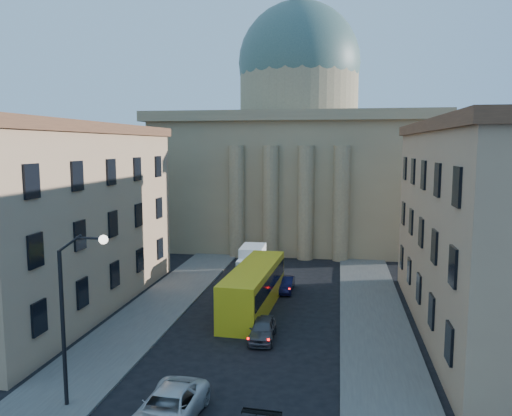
% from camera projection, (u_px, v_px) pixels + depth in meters
% --- Properties ---
extents(sidewalk_left, '(5.00, 60.00, 0.15)m').
position_uv_depth(sidewalk_left, '(130.00, 331.00, 34.90)').
color(sidewalk_left, '#504E49').
rests_on(sidewalk_left, ground).
extents(sidewalk_right, '(5.00, 60.00, 0.15)m').
position_uv_depth(sidewalk_right, '(379.00, 348.00, 32.11)').
color(sidewalk_right, '#504E49').
rests_on(sidewalk_right, ground).
extents(church, '(68.02, 28.76, 36.60)m').
position_uv_depth(church, '(298.00, 154.00, 68.70)').
color(church, '#836F50').
rests_on(church, ground).
extents(building_left, '(11.60, 26.60, 14.70)m').
position_uv_depth(building_left, '(47.00, 217.00, 39.29)').
color(building_left, tan).
rests_on(building_left, ground).
extents(building_right, '(11.60, 26.60, 14.70)m').
position_uv_depth(building_right, '(507.00, 229.00, 33.72)').
color(building_right, tan).
rests_on(building_right, ground).
extents(street_lamp, '(2.62, 0.44, 8.83)m').
position_uv_depth(street_lamp, '(72.00, 306.00, 24.21)').
color(street_lamp, black).
rests_on(street_lamp, ground).
extents(car_left_mid, '(2.89, 5.81, 1.58)m').
position_uv_depth(car_left_mid, '(168.00, 409.00, 23.27)').
color(car_left_mid, silver).
rests_on(car_left_mid, ground).
extents(car_right_far, '(1.81, 4.17, 1.40)m').
position_uv_depth(car_right_far, '(263.00, 329.00, 33.59)').
color(car_right_far, '#49494E').
rests_on(car_right_far, ground).
extents(car_right_distant, '(1.39, 3.92, 1.29)m').
position_uv_depth(car_right_distant, '(285.00, 284.00, 44.65)').
color(car_right_distant, black).
rests_on(car_right_distant, ground).
extents(city_bus, '(3.50, 12.46, 3.47)m').
position_uv_depth(city_bus, '(254.00, 287.00, 39.60)').
color(city_bus, yellow).
rests_on(city_bus, ground).
extents(box_truck, '(2.29, 5.60, 3.05)m').
position_uv_depth(box_truck, '(252.00, 264.00, 49.11)').
color(box_truck, white).
rests_on(box_truck, ground).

